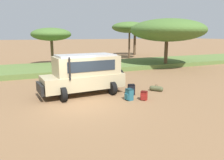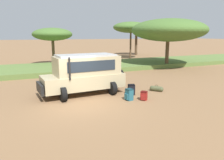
# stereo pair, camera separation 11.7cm
# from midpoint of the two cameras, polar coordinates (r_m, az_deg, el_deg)

# --- Properties ---
(ground_plane) EXTENTS (320.00, 320.00, 0.00)m
(ground_plane) POSITION_cam_midpoint_polar(r_m,az_deg,el_deg) (11.53, -7.67, -6.58)
(ground_plane) COLOR olive
(grass_bank) EXTENTS (120.00, 7.00, 0.44)m
(grass_bank) POSITION_cam_midpoint_polar(r_m,az_deg,el_deg) (22.94, -16.19, 2.82)
(grass_bank) COLOR #5B7538
(grass_bank) RESTS_ON ground_plane
(safari_vehicle) EXTENTS (5.41, 2.93, 2.44)m
(safari_vehicle) POSITION_cam_midpoint_polar(r_m,az_deg,el_deg) (13.42, -6.89, 1.75)
(safari_vehicle) COLOR tan
(safari_vehicle) RESTS_ON ground_plane
(backpack_beside_front_wheel) EXTENTS (0.45, 0.44, 0.65)m
(backpack_beside_front_wheel) POSITION_cam_midpoint_polar(r_m,az_deg,el_deg) (13.34, 5.35, -2.56)
(backpack_beside_front_wheel) COLOR black
(backpack_beside_front_wheel) RESTS_ON ground_plane
(backpack_cluster_center) EXTENTS (0.46, 0.43, 0.65)m
(backpack_cluster_center) POSITION_cam_midpoint_polar(r_m,az_deg,el_deg) (12.27, 4.75, -3.82)
(backpack_cluster_center) COLOR #235B6B
(backpack_cluster_center) RESTS_ON ground_plane
(backpack_near_rear_wheel) EXTENTS (0.47, 0.47, 0.51)m
(backpack_near_rear_wheel) POSITION_cam_midpoint_polar(r_m,az_deg,el_deg) (12.40, 8.59, -4.09)
(backpack_near_rear_wheel) COLOR maroon
(backpack_near_rear_wheel) RESTS_ON ground_plane
(duffel_bag_low_black_case) EXTENTS (0.69, 0.79, 0.43)m
(duffel_bag_low_black_case) POSITION_cam_midpoint_polar(r_m,az_deg,el_deg) (14.48, 11.79, -2.23)
(duffel_bag_low_black_case) COLOR #4C5133
(duffel_bag_low_black_case) RESTS_ON ground_plane
(acacia_tree_far_left) EXTENTS (4.54, 4.76, 4.39)m
(acacia_tree_far_left) POSITION_cam_midpoint_polar(r_m,az_deg,el_deg) (26.63, -15.17, 11.41)
(acacia_tree_far_left) COLOR brown
(acacia_tree_far_left) RESTS_ON ground_plane
(acacia_tree_left_mid) EXTENTS (7.82, 8.55, 5.31)m
(acacia_tree_left_mid) POSITION_cam_midpoint_polar(r_m,az_deg,el_deg) (25.04, 14.62, 12.48)
(acacia_tree_left_mid) COLOR brown
(acacia_tree_left_mid) RESTS_ON ground_plane
(acacia_tree_centre_back) EXTENTS (5.35, 5.11, 5.51)m
(acacia_tree_centre_back) POSITION_cam_midpoint_polar(r_m,az_deg,el_deg) (33.72, 5.05, 13.52)
(acacia_tree_centre_back) COLOR brown
(acacia_tree_centre_back) RESTS_ON ground_plane
(acacia_tree_right_mid) EXTENTS (4.50, 4.66, 5.16)m
(acacia_tree_right_mid) POSITION_cam_midpoint_polar(r_m,az_deg,el_deg) (39.67, 6.48, 13.06)
(acacia_tree_right_mid) COLOR brown
(acacia_tree_right_mid) RESTS_ON ground_plane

